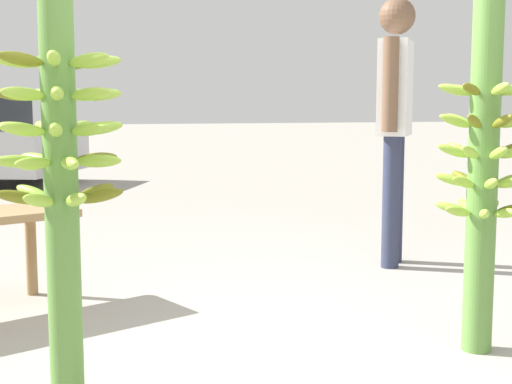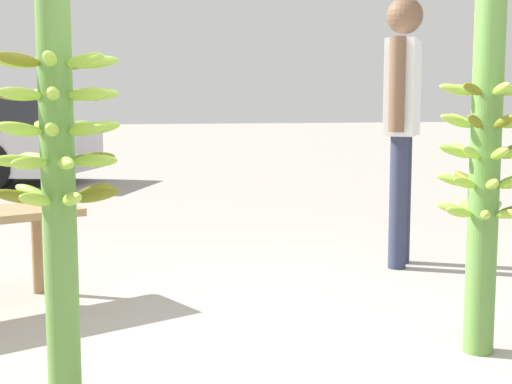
% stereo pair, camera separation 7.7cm
% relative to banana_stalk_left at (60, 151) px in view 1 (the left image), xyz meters
% --- Properties ---
extents(banana_stalk_left, '(0.44, 0.44, 1.71)m').
position_rel_banana_stalk_left_xyz_m(banana_stalk_left, '(0.00, 0.00, 0.00)').
color(banana_stalk_left, '#5B8C3D').
rests_on(banana_stalk_left, ground_plane).
extents(banana_stalk_center, '(0.40, 0.40, 1.54)m').
position_rel_banana_stalk_left_xyz_m(banana_stalk_center, '(1.70, 0.01, -0.10)').
color(banana_stalk_center, '#5B8C3D').
rests_on(banana_stalk_center, ground_plane).
extents(vendor_person, '(0.43, 0.55, 1.72)m').
position_rel_banana_stalk_left_xyz_m(vendor_person, '(2.17, 1.61, 0.15)').
color(vendor_person, '#2D334C').
rests_on(vendor_person, ground_plane).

